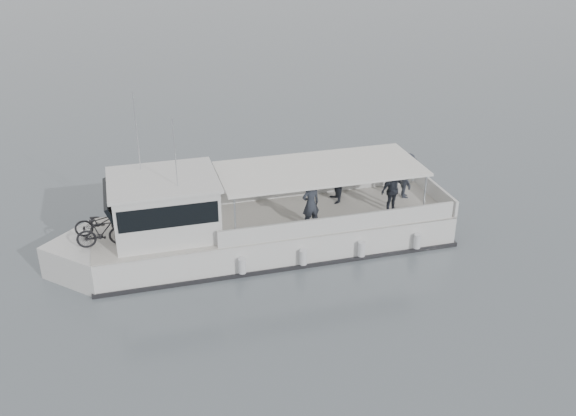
{
  "coord_description": "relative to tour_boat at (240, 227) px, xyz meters",
  "views": [
    {
      "loc": [
        2.44,
        -22.51,
        11.75
      ],
      "look_at": [
        3.64,
        -1.67,
        1.6
      ],
      "focal_mm": 40.0,
      "sensor_mm": 36.0,
      "label": 1
    }
  ],
  "objects": [
    {
      "name": "ground",
      "position": [
        -1.88,
        1.94,
        -1.02
      ],
      "size": [
        1400.0,
        1400.0,
        0.0
      ],
      "primitive_type": "plane",
      "color": "#545D63",
      "rests_on": "ground"
    },
    {
      "name": "tour_boat",
      "position": [
        0.0,
        0.0,
        0.0
      ],
      "size": [
        14.82,
        6.26,
        6.19
      ],
      "rotation": [
        0.0,
        0.0,
        0.21
      ],
      "color": "silver",
      "rests_on": "ground"
    }
  ]
}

